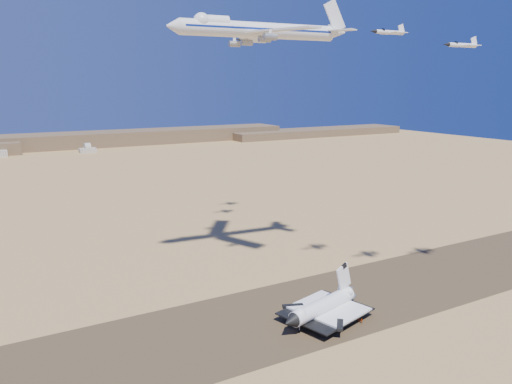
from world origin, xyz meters
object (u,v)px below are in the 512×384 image
crew_a (347,320)px  chase_jet_a (389,32)px  chase_jet_b (462,45)px  crew_c (362,321)px  chase_jet_d (250,40)px  chase_jet_e (255,41)px  crew_b (359,320)px  shuttle (322,308)px  carrier_747 (254,30)px

crew_a → chase_jet_a: (25.48, 14.06, 94.95)m
crew_a → chase_jet_b: 98.98m
chase_jet_b → crew_c: bearing=-177.2°
crew_a → chase_jet_d: size_ratio=0.12×
crew_c → chase_jet_b: size_ratio=0.12×
chase_jet_e → crew_b: bearing=-94.2°
chase_jet_a → chase_jet_e: chase_jet_e is taller
shuttle → chase_jet_e: size_ratio=2.53×
chase_jet_e → chase_jet_d: bearing=-117.2°
crew_b → carrier_747: bearing=-33.9°
crew_b → chase_jet_d: (13.93, 100.16, 98.32)m
carrier_747 → chase_jet_a: size_ratio=4.94×
crew_a → crew_c: 4.86m
crew_a → chase_jet_e: bearing=-26.7°
carrier_747 → crew_b: (8.80, -55.78, -97.73)m
shuttle → chase_jet_e: 150.31m
carrier_747 → crew_c: (8.98, -57.10, -97.69)m
crew_a → chase_jet_b: (40.88, -3.89, 90.06)m
crew_c → chase_jet_a: (21.83, 17.27, 94.93)m
shuttle → chase_jet_a: size_ratio=2.36×
carrier_747 → crew_c: carrier_747 is taller
crew_a → chase_jet_d: 140.09m
chase_jet_b → chase_jet_d: 105.15m
carrier_747 → chase_jet_e: 70.43m
shuttle → chase_jet_d: 135.03m
crew_c → shuttle: bearing=10.9°
shuttle → carrier_747: 105.92m
shuttle → chase_jet_a: chase_jet_a is taller
chase_jet_e → shuttle: bearing=-99.9°
shuttle → chase_jet_b: 98.93m
crew_a → chase_jet_a: bearing=-73.5°
chase_jet_a → chase_jet_d: size_ratio=1.06×
shuttle → carrier_747: bearing=73.0°
crew_a → chase_jet_a: 99.31m
chase_jet_b → chase_jet_a: bearing=134.5°
crew_c → chase_jet_e: 156.66m
crew_b → chase_jet_a: 98.78m
carrier_747 → chase_jet_d: size_ratio=5.25×
shuttle → crew_c: bearing=-53.2°
crew_a → chase_jet_e: chase_jet_e is taller
crew_b → chase_jet_d: bearing=-50.8°
crew_a → chase_jet_b: size_ratio=0.11×
carrier_747 → chase_jet_d: carrier_747 is taller
carrier_747 → chase_jet_b: carrier_747 is taller
chase_jet_b → chase_jet_d: bearing=106.8°
shuttle → chase_jet_e: bearing=56.6°
crew_c → chase_jet_e: (25.76, 118.33, 99.37)m
shuttle → chase_jet_d: chase_jet_d is taller
crew_a → crew_c: crew_c is taller
chase_jet_b → chase_jet_e: chase_jet_e is taller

